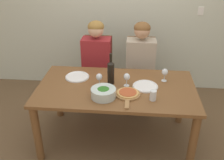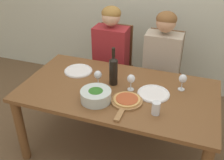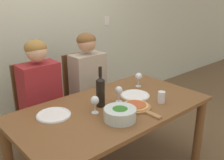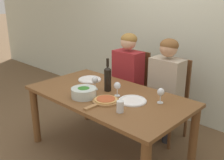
{
  "view_description": "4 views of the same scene",
  "coord_description": "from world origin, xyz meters",
  "px_view_note": "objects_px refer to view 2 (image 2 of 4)",
  "views": [
    {
      "loc": [
        0.18,
        -2.49,
        2.14
      ],
      "look_at": [
        -0.05,
        0.04,
        0.78
      ],
      "focal_mm": 42.0,
      "sensor_mm": 36.0,
      "label": 1
    },
    {
      "loc": [
        0.6,
        -1.86,
        1.98
      ],
      "look_at": [
        -0.07,
        0.04,
        0.78
      ],
      "focal_mm": 42.0,
      "sensor_mm": 36.0,
      "label": 2
    },
    {
      "loc": [
        -1.38,
        -1.56,
        1.7
      ],
      "look_at": [
        0.11,
        0.12,
        0.91
      ],
      "focal_mm": 42.0,
      "sensor_mm": 36.0,
      "label": 3
    },
    {
      "loc": [
        1.79,
        -1.83,
        1.74
      ],
      "look_at": [
        0.07,
        -0.01,
        0.89
      ],
      "focal_mm": 42.0,
      "sensor_mm": 36.0,
      "label": 4
    }
  ],
  "objects_px": {
    "person_man": "(162,58)",
    "dinner_plate_right": "(154,93)",
    "wine_glass_right": "(183,79)",
    "broccoli_bowl": "(96,95)",
    "dinner_plate_left": "(78,71)",
    "pizza_on_board": "(126,101)",
    "wine_glass_centre": "(131,79)",
    "person_woman": "(111,50)",
    "chair_left": "(114,63)",
    "wine_bottle": "(113,70)",
    "chair_right": "(162,71)",
    "wine_glass_left": "(98,76)",
    "water_tumbler": "(156,108)"
  },
  "relations": [
    {
      "from": "broccoli_bowl",
      "to": "wine_glass_right",
      "type": "relative_size",
      "value": 1.7
    },
    {
      "from": "chair_left",
      "to": "person_woman",
      "type": "distance_m",
      "value": 0.25
    },
    {
      "from": "person_man",
      "to": "pizza_on_board",
      "type": "xyz_separation_m",
      "value": [
        -0.14,
        -0.86,
        -0.02
      ]
    },
    {
      "from": "person_man",
      "to": "wine_bottle",
      "type": "distance_m",
      "value": 0.71
    },
    {
      "from": "wine_glass_centre",
      "to": "person_woman",
      "type": "bearing_deg",
      "value": 122.82
    },
    {
      "from": "wine_glass_left",
      "to": "wine_bottle",
      "type": "bearing_deg",
      "value": 31.72
    },
    {
      "from": "chair_left",
      "to": "dinner_plate_left",
      "type": "relative_size",
      "value": 3.56
    },
    {
      "from": "person_woman",
      "to": "dinner_plate_left",
      "type": "bearing_deg",
      "value": -106.59
    },
    {
      "from": "person_man",
      "to": "dinner_plate_right",
      "type": "xyz_separation_m",
      "value": [
        0.05,
        -0.67,
        -0.03
      ]
    },
    {
      "from": "dinner_plate_left",
      "to": "pizza_on_board",
      "type": "bearing_deg",
      "value": -29.84
    },
    {
      "from": "person_man",
      "to": "chair_left",
      "type": "bearing_deg",
      "value": 168.87
    },
    {
      "from": "person_man",
      "to": "water_tumbler",
      "type": "relative_size",
      "value": 11.68
    },
    {
      "from": "person_woman",
      "to": "pizza_on_board",
      "type": "height_order",
      "value": "person_woman"
    },
    {
      "from": "broccoli_bowl",
      "to": "pizza_on_board",
      "type": "relative_size",
      "value": 0.64
    },
    {
      "from": "person_man",
      "to": "dinner_plate_right",
      "type": "bearing_deg",
      "value": -85.8
    },
    {
      "from": "dinner_plate_left",
      "to": "person_man",
      "type": "bearing_deg",
      "value": 34.97
    },
    {
      "from": "pizza_on_board",
      "to": "wine_glass_centre",
      "type": "relative_size",
      "value": 2.67
    },
    {
      "from": "wine_glass_right",
      "to": "pizza_on_board",
      "type": "bearing_deg",
      "value": -138.73
    },
    {
      "from": "person_woman",
      "to": "wine_bottle",
      "type": "distance_m",
      "value": 0.68
    },
    {
      "from": "person_woman",
      "to": "dinner_plate_right",
      "type": "distance_m",
      "value": 0.92
    },
    {
      "from": "dinner_plate_right",
      "to": "wine_glass_centre",
      "type": "xyz_separation_m",
      "value": [
        -0.21,
        0.01,
        0.1
      ]
    },
    {
      "from": "dinner_plate_left",
      "to": "water_tumbler",
      "type": "bearing_deg",
      "value": -25.7
    },
    {
      "from": "wine_bottle",
      "to": "wine_glass_left",
      "type": "xyz_separation_m",
      "value": [
        -0.12,
        -0.07,
        -0.04
      ]
    },
    {
      "from": "chair_right",
      "to": "wine_bottle",
      "type": "height_order",
      "value": "wine_bottle"
    },
    {
      "from": "water_tumbler",
      "to": "dinner_plate_left",
      "type": "bearing_deg",
      "value": 154.3
    },
    {
      "from": "dinner_plate_right",
      "to": "pizza_on_board",
      "type": "relative_size",
      "value": 0.69
    },
    {
      "from": "broccoli_bowl",
      "to": "wine_glass_left",
      "type": "bearing_deg",
      "value": 107.74
    },
    {
      "from": "dinner_plate_right",
      "to": "water_tumbler",
      "type": "xyz_separation_m",
      "value": [
        0.07,
        -0.26,
        0.04
      ]
    },
    {
      "from": "broccoli_bowl",
      "to": "dinner_plate_right",
      "type": "xyz_separation_m",
      "value": [
        0.43,
        0.25,
        -0.04
      ]
    },
    {
      "from": "chair_left",
      "to": "water_tumbler",
      "type": "height_order",
      "value": "chair_left"
    },
    {
      "from": "wine_bottle",
      "to": "dinner_plate_right",
      "type": "height_order",
      "value": "wine_bottle"
    },
    {
      "from": "water_tumbler",
      "to": "broccoli_bowl",
      "type": "bearing_deg",
      "value": 178.88
    },
    {
      "from": "chair_right",
      "to": "person_woman",
      "type": "height_order",
      "value": "person_woman"
    },
    {
      "from": "wine_glass_right",
      "to": "wine_glass_centre",
      "type": "distance_m",
      "value": 0.45
    },
    {
      "from": "wine_glass_right",
      "to": "wine_glass_centre",
      "type": "bearing_deg",
      "value": -160.19
    },
    {
      "from": "dinner_plate_left",
      "to": "dinner_plate_right",
      "type": "relative_size",
      "value": 1.0
    },
    {
      "from": "dinner_plate_left",
      "to": "dinner_plate_right",
      "type": "height_order",
      "value": "same"
    },
    {
      "from": "chair_left",
      "to": "chair_right",
      "type": "xyz_separation_m",
      "value": [
        0.59,
        0.0,
        0.0
      ]
    },
    {
      "from": "dinner_plate_right",
      "to": "wine_glass_right",
      "type": "relative_size",
      "value": 1.84
    },
    {
      "from": "person_woman",
      "to": "chair_right",
      "type": "bearing_deg",
      "value": 11.13
    },
    {
      "from": "person_man",
      "to": "wine_glass_centre",
      "type": "distance_m",
      "value": 0.69
    },
    {
      "from": "chair_left",
      "to": "pizza_on_board",
      "type": "xyz_separation_m",
      "value": [
        0.45,
        -0.98,
        0.2
      ]
    },
    {
      "from": "chair_right",
      "to": "wine_glass_left",
      "type": "relative_size",
      "value": 6.55
    },
    {
      "from": "dinner_plate_right",
      "to": "wine_glass_right",
      "type": "height_order",
      "value": "wine_glass_right"
    },
    {
      "from": "wine_bottle",
      "to": "pizza_on_board",
      "type": "distance_m",
      "value": 0.34
    },
    {
      "from": "water_tumbler",
      "to": "chair_left",
      "type": "bearing_deg",
      "value": 123.95
    },
    {
      "from": "broccoli_bowl",
      "to": "wine_glass_centre",
      "type": "distance_m",
      "value": 0.35
    },
    {
      "from": "wine_bottle",
      "to": "wine_glass_left",
      "type": "bearing_deg",
      "value": -148.28
    },
    {
      "from": "person_man",
      "to": "person_woman",
      "type": "bearing_deg",
      "value": 180.0
    },
    {
      "from": "chair_left",
      "to": "dinner_plate_right",
      "type": "height_order",
      "value": "chair_left"
    }
  ]
}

